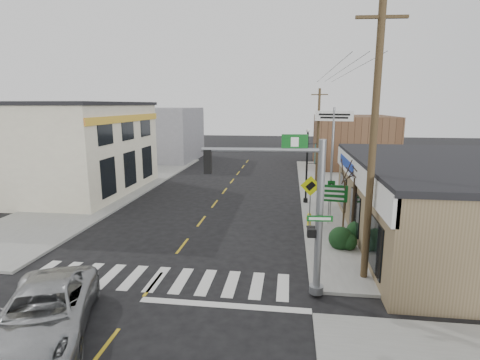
# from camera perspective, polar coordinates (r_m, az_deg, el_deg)

# --- Properties ---
(ground) EXTENTS (140.00, 140.00, 0.00)m
(ground) POSITION_cam_1_polar(r_m,az_deg,el_deg) (15.44, -13.05, -15.15)
(ground) COLOR black
(ground) RESTS_ON ground
(sidewalk_right) EXTENTS (6.00, 38.00, 0.13)m
(sidewalk_right) POSITION_cam_1_polar(r_m,az_deg,el_deg) (27.01, 15.66, -3.49)
(sidewalk_right) COLOR gray
(sidewalk_right) RESTS_ON ground
(sidewalk_left) EXTENTS (6.00, 38.00, 0.13)m
(sidewalk_left) POSITION_cam_1_polar(r_m,az_deg,el_deg) (30.23, -20.47, -2.22)
(sidewalk_left) COLOR gray
(sidewalk_left) RESTS_ON ground
(center_line) EXTENTS (0.12, 56.00, 0.01)m
(center_line) POSITION_cam_1_polar(r_m,az_deg,el_deg) (22.54, -5.90, -6.25)
(center_line) COLOR gold
(center_line) RESTS_ON ground
(crosswalk) EXTENTS (11.00, 2.20, 0.01)m
(crosswalk) POSITION_cam_1_polar(r_m,az_deg,el_deg) (15.77, -12.53, -14.51)
(crosswalk) COLOR silver
(crosswalk) RESTS_ON ground
(left_building) EXTENTS (12.00, 12.00, 6.80)m
(left_building) POSITION_cam_1_polar(r_m,az_deg,el_deg) (32.58, -26.30, 4.23)
(left_building) COLOR beige
(left_building) RESTS_ON ground
(bldg_distant_right) EXTENTS (8.00, 10.00, 5.60)m
(bldg_distant_right) POSITION_cam_1_polar(r_m,az_deg,el_deg) (43.60, 16.76, 5.67)
(bldg_distant_right) COLOR brown
(bldg_distant_right) RESTS_ON ground
(bldg_distant_left) EXTENTS (9.00, 10.00, 6.40)m
(bldg_distant_left) POSITION_cam_1_polar(r_m,az_deg,el_deg) (47.80, -12.19, 6.85)
(bldg_distant_left) COLOR gray
(bldg_distant_left) RESTS_ON ground
(suv) EXTENTS (4.30, 6.00, 1.52)m
(suv) POSITION_cam_1_polar(r_m,az_deg,el_deg) (13.19, -27.63, -17.40)
(suv) COLOR #96999B
(suv) RESTS_ON ground
(traffic_signal_pole) EXTENTS (4.52, 0.37, 5.73)m
(traffic_signal_pole) POSITION_cam_1_polar(r_m,az_deg,el_deg) (13.17, 9.14, -3.17)
(traffic_signal_pole) COLOR gray
(traffic_signal_pole) RESTS_ON sidewalk_right
(guide_sign) EXTENTS (1.49, 0.13, 2.61)m
(guide_sign) POSITION_cam_1_polar(r_m,az_deg,el_deg) (21.06, 14.03, -2.65)
(guide_sign) COLOR #4B3A23
(guide_sign) RESTS_ON sidewalk_right
(fire_hydrant) EXTENTS (0.22, 0.22, 0.71)m
(fire_hydrant) POSITION_cam_1_polar(r_m,az_deg,el_deg) (21.55, 10.48, -5.80)
(fire_hydrant) COLOR #D6C30B
(fire_hydrant) RESTS_ON sidewalk_right
(ped_crossing_sign) EXTENTS (1.12, 0.08, 2.89)m
(ped_crossing_sign) POSITION_cam_1_polar(r_m,az_deg,el_deg) (20.88, 10.67, -1.87)
(ped_crossing_sign) COLOR gray
(ped_crossing_sign) RESTS_ON sidewalk_right
(lamp_post) EXTENTS (0.67, 0.52, 5.12)m
(lamp_post) POSITION_cam_1_polar(r_m,az_deg,el_deg) (25.95, 10.30, 3.01)
(lamp_post) COLOR black
(lamp_post) RESTS_ON sidewalk_right
(dance_center_sign) EXTENTS (3.05, 0.19, 6.48)m
(dance_center_sign) POSITION_cam_1_polar(r_m,az_deg,el_deg) (31.44, 14.06, 7.84)
(dance_center_sign) COLOR gray
(dance_center_sign) RESTS_ON sidewalk_right
(bare_tree) EXTENTS (2.34, 2.34, 4.68)m
(bare_tree) POSITION_cam_1_polar(r_m,az_deg,el_deg) (19.38, 17.34, 1.95)
(bare_tree) COLOR black
(bare_tree) RESTS_ON sidewalk_right
(shrub_front) EXTENTS (1.14, 1.14, 0.85)m
(shrub_front) POSITION_cam_1_polar(r_m,az_deg,el_deg) (18.67, 15.07, -8.61)
(shrub_front) COLOR #133413
(shrub_front) RESTS_ON sidewalk_right
(shrub_back) EXTENTS (1.11, 1.11, 0.83)m
(shrub_back) POSITION_cam_1_polar(r_m,az_deg,el_deg) (19.84, 17.41, -7.58)
(shrub_back) COLOR black
(shrub_back) RESTS_ON sidewalk_right
(utility_pole_near) EXTENTS (1.80, 0.27, 10.35)m
(utility_pole_near) POSITION_cam_1_polar(r_m,az_deg,el_deg) (14.72, 19.61, 5.34)
(utility_pole_near) COLOR #4B301F
(utility_pole_near) RESTS_ON sidewalk_right
(utility_pole_far) EXTENTS (1.40, 0.21, 8.04)m
(utility_pole_far) POSITION_cam_1_polar(r_m,az_deg,el_deg) (33.24, 11.79, 6.77)
(utility_pole_far) COLOR #3C281E
(utility_pole_far) RESTS_ON sidewalk_right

